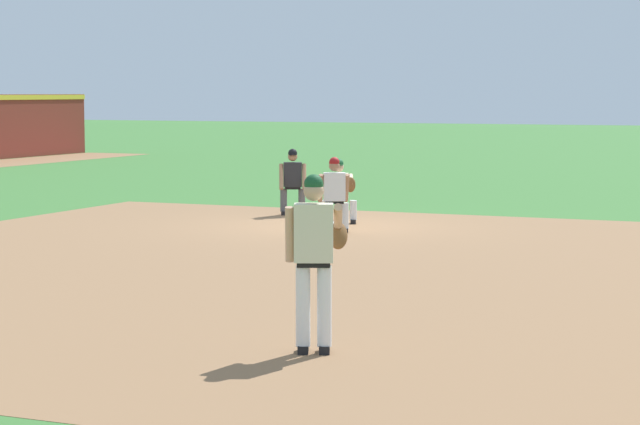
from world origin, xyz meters
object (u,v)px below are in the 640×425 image
Objects in this scene: pitcher at (315,252)px; first_base_bag at (328,224)px; baserunner at (334,192)px; umpire at (293,179)px; first_baseman at (340,188)px; baseball at (316,254)px.

first_base_bag is at bearing 22.06° from pitcher.
umpire is (2.87, 2.17, 0.00)m from baserunner.
first_baseman is (0.49, -0.06, 0.69)m from first_base_bag.
first_baseman reaches higher than baseball.
baseball is 7.00m from umpire.
umpire is at bearing 27.45° from baseball.
umpire is at bearing 41.20° from first_base_bag.
umpire is (1.81, 1.59, 0.75)m from first_base_bag.
umpire is at bearing 51.21° from first_baseman.
pitcher is 12.70m from first_baseman.
first_baseman is 0.92× the size of baserunner.
first_base_bag is 1.42m from baserunner.
baseball is 0.05× the size of baserunner.
baserunner and umpire have the same top height.
first_baseman is 2.11m from umpire.
umpire is (1.32, 1.65, 0.06)m from first_baseman.
baseball is 3.55m from baserunner.
umpire is at bearing 37.06° from baserunner.
first_base_bag is at bearing 172.67° from first_baseman.
pitcher is at bearing -159.03° from first_baseman.
first_base_bag is 12.30m from pitcher.
baseball is 5.15m from first_baseman.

